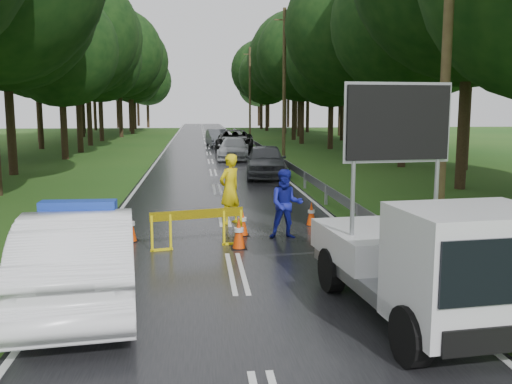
{
  "coord_description": "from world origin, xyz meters",
  "views": [
    {
      "loc": [
        -0.76,
        -11.43,
        3.44
      ],
      "look_at": [
        0.67,
        2.62,
        1.3
      ],
      "focal_mm": 40.0,
      "sensor_mm": 36.0,
      "label": 1
    }
  ],
  "objects": [
    {
      "name": "ground",
      "position": [
        0.0,
        0.0,
        0.0
      ],
      "size": [
        160.0,
        160.0,
        0.0
      ],
      "primitive_type": "plane",
      "color": "#1E4F16",
      "rests_on": "ground"
    },
    {
      "name": "road",
      "position": [
        0.0,
        30.0,
        0.01
      ],
      "size": [
        7.0,
        140.0,
        0.02
      ],
      "primitive_type": "cube",
      "color": "black",
      "rests_on": "ground"
    },
    {
      "name": "guardrail",
      "position": [
        3.7,
        29.67,
        0.55
      ],
      "size": [
        0.12,
        60.06,
        0.7
      ],
      "color": "gray",
      "rests_on": "ground"
    },
    {
      "name": "utility_pole_near",
      "position": [
        5.2,
        2.0,
        5.06
      ],
      "size": [
        1.4,
        0.24,
        10.0
      ],
      "color": "#453320",
      "rests_on": "ground"
    },
    {
      "name": "utility_pole_mid",
      "position": [
        5.2,
        28.0,
        5.06
      ],
      "size": [
        1.4,
        0.24,
        10.0
      ],
      "color": "#453320",
      "rests_on": "ground"
    },
    {
      "name": "utility_pole_far",
      "position": [
        5.2,
        54.0,
        5.06
      ],
      "size": [
        1.4,
        0.24,
        10.0
      ],
      "color": "#453320",
      "rests_on": "ground"
    },
    {
      "name": "police_sedan",
      "position": [
        -2.8,
        -1.66,
        0.85
      ],
      "size": [
        2.42,
        5.29,
        1.85
      ],
      "rotation": [
        0.0,
        0.0,
        3.27
      ],
      "color": "white",
      "rests_on": "ground"
    },
    {
      "name": "work_truck",
      "position": [
        2.8,
        -3.07,
        1.03
      ],
      "size": [
        2.58,
        4.95,
        3.79
      ],
      "rotation": [
        0.0,
        0.0,
        0.11
      ],
      "color": "gray",
      "rests_on": "ground"
    },
    {
      "name": "barrier",
      "position": [
        -0.8,
        2.18,
        0.72
      ],
      "size": [
        2.25,
        0.63,
        0.96
      ],
      "rotation": [
        0.0,
        0.0,
        0.26
      ],
      "color": "yellow",
      "rests_on": "ground"
    },
    {
      "name": "officer",
      "position": [
        0.14,
        4.98,
        1.03
      ],
      "size": [
        0.89,
        0.87,
        2.07
      ],
      "primitive_type": "imported",
      "rotation": [
        0.0,
        0.0,
        3.88
      ],
      "color": "yellow",
      "rests_on": "ground"
    },
    {
      "name": "civilian",
      "position": [
        1.5,
        3.0,
        0.91
      ],
      "size": [
        0.93,
        0.75,
        1.82
      ],
      "primitive_type": "imported",
      "rotation": [
        0.0,
        0.0,
        -0.07
      ],
      "color": "#161C95",
      "rests_on": "ground"
    },
    {
      "name": "queue_car_first",
      "position": [
        2.49,
        15.88,
        0.8
      ],
      "size": [
        2.3,
        4.87,
        1.61
      ],
      "primitive_type": "imported",
      "rotation": [
        0.0,
        0.0,
        -0.09
      ],
      "color": "#46494F",
      "rests_on": "ground"
    },
    {
      "name": "queue_car_second",
      "position": [
        1.51,
        25.31,
        0.7
      ],
      "size": [
        2.42,
        4.98,
        1.4
      ],
      "primitive_type": "imported",
      "rotation": [
        0.0,
        0.0,
        -0.1
      ],
      "color": "#AAACB2",
      "rests_on": "ground"
    },
    {
      "name": "queue_car_third",
      "position": [
        2.0,
        31.31,
        0.83
      ],
      "size": [
        3.22,
        6.15,
        1.65
      ],
      "primitive_type": "imported",
      "rotation": [
        0.0,
        0.0,
        -0.08
      ],
      "color": "black",
      "rests_on": "ground"
    },
    {
      "name": "queue_car_fourth",
      "position": [
        0.89,
        37.31,
        0.74
      ],
      "size": [
        2.03,
        4.61,
        1.47
      ],
      "primitive_type": "imported",
      "rotation": [
        0.0,
        0.0,
        0.11
      ],
      "color": "#42444A",
      "rests_on": "ground"
    },
    {
      "name": "cone_near_left",
      "position": [
        -3.5,
        -1.36,
        0.38
      ],
      "size": [
        0.37,
        0.37,
        0.79
      ],
      "color": "black",
      "rests_on": "ground"
    },
    {
      "name": "cone_center",
      "position": [
        0.19,
        2.0,
        0.39
      ],
      "size": [
        0.38,
        0.38,
        0.8
      ],
      "color": "black",
      "rests_on": "ground"
    },
    {
      "name": "cone_far",
      "position": [
        0.39,
        3.41,
        0.37
      ],
      "size": [
        0.36,
        0.36,
        0.76
      ],
      "color": "black",
      "rests_on": "ground"
    },
    {
      "name": "cone_left_mid",
      "position": [
        -2.51,
        3.0,
        0.39
      ],
      "size": [
        0.38,
        0.38,
        0.8
      ],
      "color": "black",
      "rests_on": "ground"
    },
    {
      "name": "cone_right",
      "position": [
        2.47,
        4.5,
        0.34
      ],
      "size": [
        0.33,
        0.33,
        0.7
      ],
      "color": "black",
      "rests_on": "ground"
    }
  ]
}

